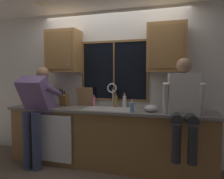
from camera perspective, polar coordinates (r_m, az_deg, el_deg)
The scene contains 24 objects.
back_wall at distance 3.59m, azimuth 0.30°, elevation 1.16°, with size 5.61×0.12×2.55m, color silver.
ceiling_downlight_left at distance 3.58m, azimuth -19.12°, elevation 21.56°, with size 0.14×0.14×0.01m, color #FFEAB2.
window_glass at distance 3.52m, azimuth 0.58°, elevation 5.18°, with size 1.10×0.02×0.95m, color black.
window_frame_top at distance 3.55m, azimuth 0.54°, elevation 13.15°, with size 1.17×0.02×0.04m, color brown.
window_frame_bottom at distance 3.53m, azimuth 0.53°, elevation -2.84°, with size 1.17×0.02×0.04m, color brown.
window_frame_left at distance 3.70m, azimuth -7.99°, elevation 5.07°, with size 0.04×0.02×0.95m, color brown.
window_frame_right at distance 3.40m, azimuth 9.83°, elevation 5.16°, with size 0.04×0.02×0.95m, color brown.
window_mullion_center at distance 3.50m, azimuth 0.53°, elevation 5.18°, with size 0.02×0.02×0.95m, color brown.
lower_cabinet_run at distance 3.41m, azimuth -1.35°, elevation -13.29°, with size 3.21×0.58×0.88m, color olive.
countertop at distance 3.28m, azimuth -1.47°, elevation -5.69°, with size 3.27×0.62×0.04m, color slate.
dishwasher_front at distance 3.44m, azimuth -15.76°, elevation -12.98°, with size 0.60×0.02×0.74m, color white.
upper_cabinet_left at distance 3.72m, azimuth -13.23°, elevation 10.18°, with size 0.56×0.36×0.72m.
upper_cabinet_right at distance 3.25m, azimuth 14.87°, elevation 11.08°, with size 0.56×0.36×0.72m.
sink at distance 3.29m, azimuth -0.80°, elevation -7.03°, with size 0.80×0.46×0.21m.
faucet at distance 3.42m, azimuth 0.20°, elevation -0.69°, with size 0.18×0.09×0.40m.
person_standing at distance 3.47m, azimuth -20.24°, elevation -4.22°, with size 0.53×0.67×1.59m.
person_sitting_on_counter at distance 2.85m, azimuth 19.23°, elevation -3.23°, with size 0.54×0.62×1.26m.
knife_block at distance 3.65m, azimuth -13.11°, elevation -2.79°, with size 0.12×0.18×0.32m.
cutting_board at distance 3.63m, azimuth -7.44°, elevation -1.95°, with size 0.30×0.02×0.33m, color #997047.
mixing_bowl at distance 3.06m, azimuth 10.76°, elevation -5.17°, with size 0.21×0.21×0.11m, color #B7B7BC.
soap_dispenser at distance 2.96m, azimuth 5.57°, elevation -4.93°, with size 0.06×0.07×0.19m.
bottle_green_glass at distance 3.43m, azimuth 1.02°, elevation -3.20°, with size 0.07×0.07×0.25m.
bottle_tall_clear at distance 3.44m, azimuth 3.47°, elevation -3.20°, with size 0.06×0.06×0.25m.
bottle_amber_small at distance 3.57m, azimuth -4.97°, elevation -3.26°, with size 0.05×0.05×0.20m.
Camera 1 is at (0.98, -3.39, 1.44)m, focal length 33.04 mm.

